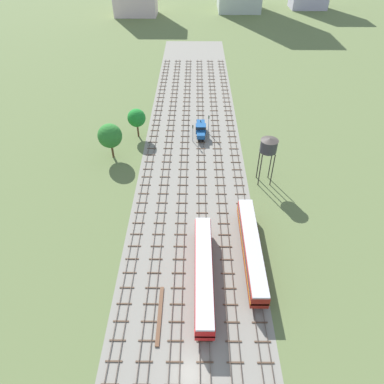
# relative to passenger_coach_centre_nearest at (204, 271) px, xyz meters

# --- Properties ---
(ground_plane) EXTENTS (480.00, 480.00, 0.00)m
(ground_plane) POSITION_rel_passenger_coach_centre_nearest_xyz_m (-2.12, 40.98, -2.61)
(ground_plane) COLOR #5B6B3D
(ballast_bed) EXTENTS (25.16, 176.00, 0.01)m
(ballast_bed) POSITION_rel_passenger_coach_centre_nearest_xyz_m (-2.12, 40.98, -2.61)
(ballast_bed) COLOR gray
(ballast_bed) RESTS_ON ground
(track_far_left) EXTENTS (2.40, 126.00, 0.29)m
(track_far_left) POSITION_rel_passenger_coach_centre_nearest_xyz_m (-12.70, 41.98, -2.48)
(track_far_left) COLOR #47382D
(track_far_left) RESTS_ON ground
(track_left) EXTENTS (2.40, 126.00, 0.29)m
(track_left) POSITION_rel_passenger_coach_centre_nearest_xyz_m (-8.46, 41.98, -2.48)
(track_left) COLOR #47382D
(track_left) RESTS_ON ground
(track_centre_left) EXTENTS (2.40, 126.00, 0.29)m
(track_centre_left) POSITION_rel_passenger_coach_centre_nearest_xyz_m (-4.23, 41.98, -2.48)
(track_centre_left) COLOR #47382D
(track_centre_left) RESTS_ON ground
(track_centre) EXTENTS (2.40, 126.00, 0.29)m
(track_centre) POSITION_rel_passenger_coach_centre_nearest_xyz_m (-0.00, 41.98, -2.48)
(track_centre) COLOR #47382D
(track_centre) RESTS_ON ground
(track_centre_right) EXTENTS (2.40, 126.00, 0.29)m
(track_centre_right) POSITION_rel_passenger_coach_centre_nearest_xyz_m (4.23, 41.98, -2.48)
(track_centre_right) COLOR #47382D
(track_centre_right) RESTS_ON ground
(track_right) EXTENTS (2.40, 126.00, 0.29)m
(track_right) POSITION_rel_passenger_coach_centre_nearest_xyz_m (8.46, 41.98, -2.48)
(track_right) COLOR #47382D
(track_right) RESTS_ON ground
(passenger_coach_centre_nearest) EXTENTS (2.96, 22.00, 3.80)m
(passenger_coach_centre_nearest) POSITION_rel_passenger_coach_centre_nearest_xyz_m (0.00, 0.00, 0.00)
(passenger_coach_centre_nearest) COLOR red
(passenger_coach_centre_nearest) RESTS_ON ground
(passenger_coach_right_near) EXTENTS (2.96, 22.00, 3.80)m
(passenger_coach_right_near) POSITION_rel_passenger_coach_centre_nearest_xyz_m (8.46, 5.15, 0.00)
(passenger_coach_right_near) COLOR maroon
(passenger_coach_right_near) RESTS_ON ground
(shunter_loco_centre_mid) EXTENTS (2.74, 8.46, 3.10)m
(shunter_loco_centre_mid) POSITION_rel_passenger_coach_centre_nearest_xyz_m (0.00, 47.14, -0.60)
(shunter_loco_centre_mid) COLOR #194C8C
(shunter_loco_centre_mid) RESTS_ON ground
(water_tower) EXTENTS (3.78, 3.78, 11.34)m
(water_tower) POSITION_rel_passenger_coach_centre_nearest_xyz_m (14.05, 27.23, 6.89)
(water_tower) COLOR #2D2826
(water_tower) RESTS_ON ground
(signal_post_nearest) EXTENTS (0.28, 0.47, 5.52)m
(signal_post_nearest) POSITION_rel_passenger_coach_centre_nearest_xyz_m (2.12, 48.20, 0.88)
(signal_post_nearest) COLOR gray
(signal_post_nearest) RESTS_ON ground
(signal_post_near) EXTENTS (0.28, 0.47, 5.07)m
(signal_post_near) POSITION_rel_passenger_coach_centre_nearest_xyz_m (-2.12, 43.84, 0.63)
(signal_post_near) COLOR gray
(signal_post_near) RESTS_ON ground
(lineside_tree_0) EXTENTS (4.74, 4.74, 7.92)m
(lineside_tree_0) POSITION_rel_passenger_coach_centre_nearest_xyz_m (-16.86, 46.51, 2.91)
(lineside_tree_0) COLOR #4C331E
(lineside_tree_0) RESTS_ON ground
(lineside_tree_1) EXTENTS (5.83, 5.83, 9.03)m
(lineside_tree_1) POSITION_rel_passenger_coach_centre_nearest_xyz_m (-21.86, 36.55, 3.48)
(lineside_tree_1) COLOR #4C331E
(lineside_tree_1) RESTS_ON ground
(spare_rail_bundle) EXTENTS (0.60, 10.00, 0.24)m
(spare_rail_bundle) POSITION_rel_passenger_coach_centre_nearest_xyz_m (-6.86, -6.45, -2.49)
(spare_rail_bundle) COLOR brown
(spare_rail_bundle) RESTS_ON ground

